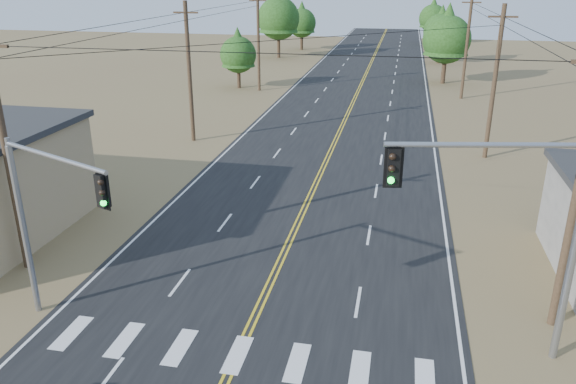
# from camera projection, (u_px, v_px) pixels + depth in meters

# --- Properties ---
(road) EXTENTS (15.00, 200.00, 0.02)m
(road) POSITION_uv_depth(u_px,v_px,m) (328.00, 156.00, 38.47)
(road) COLOR black
(road) RESTS_ON ground
(utility_pole_left_near) EXTENTS (1.80, 0.30, 10.00)m
(utility_pole_left_near) POSITION_uv_depth(u_px,v_px,m) (6.00, 152.00, 22.16)
(utility_pole_left_near) COLOR #4C3826
(utility_pole_left_near) RESTS_ON ground
(utility_pole_left_mid) EXTENTS (1.80, 0.30, 10.00)m
(utility_pole_left_mid) POSITION_uv_depth(u_px,v_px,m) (189.00, 72.00, 40.42)
(utility_pole_left_mid) COLOR #4C3826
(utility_pole_left_mid) RESTS_ON ground
(utility_pole_left_far) EXTENTS (1.80, 0.30, 10.00)m
(utility_pole_left_far) POSITION_uv_depth(u_px,v_px,m) (258.00, 42.00, 58.69)
(utility_pole_left_far) COLOR #4C3826
(utility_pole_left_far) RESTS_ON ground
(utility_pole_right_mid) EXTENTS (1.80, 0.30, 10.00)m
(utility_pole_right_mid) POSITION_uv_depth(u_px,v_px,m) (494.00, 82.00, 36.49)
(utility_pole_right_mid) COLOR #4C3826
(utility_pole_right_mid) RESTS_ON ground
(utility_pole_right_far) EXTENTS (1.80, 0.30, 10.00)m
(utility_pole_right_far) POSITION_uv_depth(u_px,v_px,m) (467.00, 46.00, 54.75)
(utility_pole_right_far) COLOR #4C3826
(utility_pole_right_far) RESTS_ON ground
(signal_mast_left) EXTENTS (4.83, 2.35, 6.63)m
(signal_mast_left) POSITION_uv_depth(u_px,v_px,m) (43.00, 209.00, 18.44)
(signal_mast_left) COLOR gray
(signal_mast_left) RESTS_ON ground
(signal_mast_right) EXTENTS (5.97, 1.45, 7.38)m
(signal_mast_right) POSITION_uv_depth(u_px,v_px,m) (522.00, 217.00, 16.53)
(signal_mast_right) COLOR gray
(signal_mast_right) RESTS_ON ground
(tree_left_near) EXTENTS (3.91, 3.91, 6.51)m
(tree_left_near) POSITION_uv_depth(u_px,v_px,m) (238.00, 51.00, 60.49)
(tree_left_near) COLOR #3F2D1E
(tree_left_near) RESTS_ON ground
(tree_left_mid) EXTENTS (6.17, 6.17, 10.28)m
(tree_left_mid) POSITION_uv_depth(u_px,v_px,m) (278.00, 14.00, 82.24)
(tree_left_mid) COLOR #3F2D1E
(tree_left_mid) RESTS_ON ground
(tree_left_far) EXTENTS (4.65, 4.65, 7.76)m
(tree_left_far) POSITION_uv_depth(u_px,v_px,m) (302.00, 20.00, 91.82)
(tree_left_far) COLOR #3F2D1E
(tree_left_far) RESTS_ON ground
(tree_right_near) EXTENTS (5.33, 5.33, 8.89)m
(tree_right_near) POSITION_uv_depth(u_px,v_px,m) (447.00, 34.00, 62.57)
(tree_right_near) COLOR #3F2D1E
(tree_right_near) RESTS_ON ground
(tree_right_mid) EXTENTS (4.76, 4.76, 7.94)m
(tree_right_mid) POSITION_uv_depth(u_px,v_px,m) (441.00, 27.00, 77.44)
(tree_right_mid) COLOR #3F2D1E
(tree_right_mid) RESTS_ON ground
(tree_right_far) EXTENTS (4.83, 4.83, 8.05)m
(tree_right_far) POSITION_uv_depth(u_px,v_px,m) (433.00, 15.00, 99.60)
(tree_right_far) COLOR #3F2D1E
(tree_right_far) RESTS_ON ground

